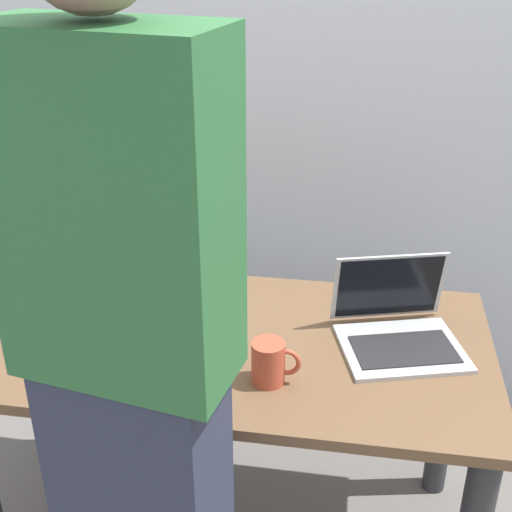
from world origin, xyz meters
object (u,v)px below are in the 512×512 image
object	(u,v)px
beer_bottle_brown	(90,252)
beer_bottle_amber	(94,263)
beer_bottle_green	(132,255)
coffee_mug	(270,362)
person_figure	(131,381)
laptop	(397,326)

from	to	relation	value
beer_bottle_brown	beer_bottle_amber	size ratio (longest dim) A/B	1.01
beer_bottle_green	coffee_mug	xyz separation A→B (m)	(0.46, -0.39, -0.06)
beer_bottle_brown	beer_bottle_green	xyz separation A→B (m)	(0.13, -0.01, 0.00)
person_figure	beer_bottle_amber	bearing A→B (deg)	117.36
beer_bottle_brown	beer_bottle_green	bearing A→B (deg)	-2.35
beer_bottle_amber	person_figure	distance (m)	0.76
laptop	beer_bottle_green	size ratio (longest dim) A/B	1.22
person_figure	laptop	bearing A→B (deg)	48.55
beer_bottle_amber	coffee_mug	xyz separation A→B (m)	(0.56, -0.32, -0.06)
coffee_mug	beer_bottle_brown	bearing A→B (deg)	146.76
laptop	person_figure	world-z (taller)	person_figure
laptop	beer_bottle_brown	distance (m)	0.92
beer_bottle_brown	laptop	bearing A→B (deg)	-10.12
laptop	beer_bottle_amber	bearing A→B (deg)	174.21
beer_bottle_green	coffee_mug	bearing A→B (deg)	-39.74
beer_bottle_green	beer_bottle_brown	bearing A→B (deg)	177.65
person_figure	coffee_mug	xyz separation A→B (m)	(0.21, 0.35, -0.18)
beer_bottle_amber	person_figure	size ratio (longest dim) A/B	0.16
beer_bottle_green	person_figure	size ratio (longest dim) A/B	0.17
laptop	person_figure	bearing A→B (deg)	-131.45
person_figure	beer_bottle_green	bearing A→B (deg)	109.05
beer_bottle_amber	person_figure	world-z (taller)	person_figure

